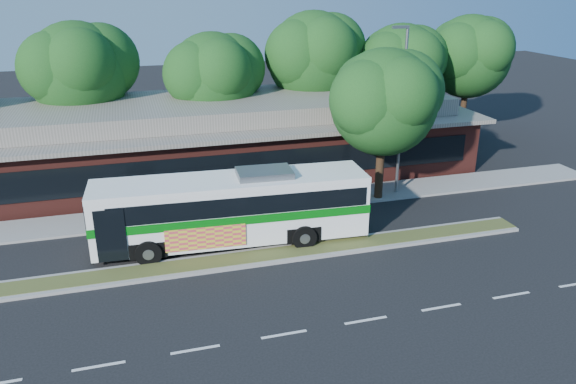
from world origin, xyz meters
name	(u,v)px	position (x,y,z in m)	size (l,w,h in m)	color
ground	(252,266)	(0.00, 0.00, 0.00)	(120.00, 120.00, 0.00)	black
median_strip	(249,258)	(0.00, 0.60, 0.07)	(26.00, 1.10, 0.15)	#475724
sidewalk	(225,209)	(0.00, 6.40, 0.06)	(44.00, 2.60, 0.12)	gray
plaza_building	(204,138)	(0.00, 12.99, 2.13)	(33.20, 11.20, 4.45)	#56201B
lamp_post	(401,107)	(9.56, 6.00, 4.90)	(0.93, 0.18, 9.07)	slate
tree_bg_b	(85,69)	(-6.57, 16.14, 6.14)	(6.69, 6.00, 9.00)	black
tree_bg_c	(219,74)	(1.40, 15.13, 5.59)	(6.24, 5.60, 8.26)	black
tree_bg_d	(319,55)	(8.45, 16.15, 6.42)	(6.91, 6.20, 9.37)	black
tree_bg_e	(405,64)	(14.42, 15.14, 5.74)	(6.47, 5.80, 8.50)	black
tree_bg_f	(473,54)	(20.43, 16.14, 6.06)	(6.69, 6.00, 8.92)	black
transit_bus	(233,204)	(-0.27, 2.40, 1.89)	(12.25, 3.31, 3.40)	white
sidewalk_tree	(390,99)	(8.71, 5.70, 5.47)	(6.15, 5.52, 8.09)	black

